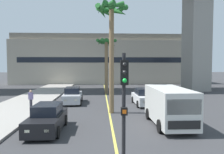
{
  "coord_description": "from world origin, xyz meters",
  "views": [
    {
      "loc": [
        -0.71,
        0.76,
        3.84
      ],
      "look_at": [
        0.0,
        14.0,
        3.09
      ],
      "focal_mm": 35.37,
      "sensor_mm": 36.0,
      "label": 1
    }
  ],
  "objects_px": {
    "delivery_van": "(169,105)",
    "car_queue_third": "(47,119)",
    "palm_tree_mid_median": "(106,51)",
    "palm_tree_near_median": "(112,24)",
    "car_queue_front": "(73,96)",
    "traffic_light_median_near": "(124,101)",
    "car_queue_second": "(144,97)",
    "pedestrian_near_crosswalk": "(31,99)"
  },
  "relations": [
    {
      "from": "traffic_light_median_near",
      "to": "pedestrian_near_crosswalk",
      "type": "bearing_deg",
      "value": 119.31
    },
    {
      "from": "pedestrian_near_crosswalk",
      "to": "car_queue_front",
      "type": "bearing_deg",
      "value": 52.39
    },
    {
      "from": "car_queue_front",
      "to": "traffic_light_median_near",
      "type": "height_order",
      "value": "traffic_light_median_near"
    },
    {
      "from": "car_queue_front",
      "to": "delivery_van",
      "type": "relative_size",
      "value": 0.79
    },
    {
      "from": "car_queue_front",
      "to": "car_queue_second",
      "type": "distance_m",
      "value": 7.01
    },
    {
      "from": "car_queue_second",
      "to": "car_queue_third",
      "type": "distance_m",
      "value": 10.67
    },
    {
      "from": "palm_tree_near_median",
      "to": "pedestrian_near_crosswalk",
      "type": "height_order",
      "value": "palm_tree_near_median"
    },
    {
      "from": "delivery_van",
      "to": "palm_tree_mid_median",
      "type": "bearing_deg",
      "value": 102.81
    },
    {
      "from": "car_queue_second",
      "to": "traffic_light_median_near",
      "type": "bearing_deg",
      "value": -103.82
    },
    {
      "from": "car_queue_third",
      "to": "pedestrian_near_crosswalk",
      "type": "bearing_deg",
      "value": 115.55
    },
    {
      "from": "car_queue_second",
      "to": "palm_tree_mid_median",
      "type": "height_order",
      "value": "palm_tree_mid_median"
    },
    {
      "from": "car_queue_third",
      "to": "palm_tree_mid_median",
      "type": "bearing_deg",
      "value": 76.6
    },
    {
      "from": "delivery_van",
      "to": "car_queue_front",
      "type": "bearing_deg",
      "value": 130.2
    },
    {
      "from": "palm_tree_mid_median",
      "to": "car_queue_front",
      "type": "bearing_deg",
      "value": -116.86
    },
    {
      "from": "car_queue_third",
      "to": "pedestrian_near_crosswalk",
      "type": "height_order",
      "value": "pedestrian_near_crosswalk"
    },
    {
      "from": "car_queue_third",
      "to": "palm_tree_mid_median",
      "type": "xyz_separation_m",
      "value": [
        3.87,
        16.25,
        4.91
      ]
    },
    {
      "from": "palm_tree_mid_median",
      "to": "pedestrian_near_crosswalk",
      "type": "distance_m",
      "value": 13.43
    },
    {
      "from": "palm_tree_mid_median",
      "to": "pedestrian_near_crosswalk",
      "type": "xyz_separation_m",
      "value": [
        -6.47,
        -10.81,
        -4.64
      ]
    },
    {
      "from": "car_queue_second",
      "to": "delivery_van",
      "type": "distance_m",
      "value": 7.06
    },
    {
      "from": "traffic_light_median_near",
      "to": "palm_tree_near_median",
      "type": "bearing_deg",
      "value": 89.15
    },
    {
      "from": "pedestrian_near_crosswalk",
      "to": "palm_tree_mid_median",
      "type": "bearing_deg",
      "value": 59.09
    },
    {
      "from": "palm_tree_mid_median",
      "to": "pedestrian_near_crosswalk",
      "type": "bearing_deg",
      "value": -120.91
    },
    {
      "from": "delivery_van",
      "to": "palm_tree_near_median",
      "type": "bearing_deg",
      "value": 132.5
    },
    {
      "from": "traffic_light_median_near",
      "to": "pedestrian_near_crosswalk",
      "type": "height_order",
      "value": "traffic_light_median_near"
    },
    {
      "from": "car_queue_front",
      "to": "car_queue_second",
      "type": "height_order",
      "value": "same"
    },
    {
      "from": "palm_tree_mid_median",
      "to": "palm_tree_near_median",
      "type": "bearing_deg",
      "value": -89.64
    },
    {
      "from": "car_queue_second",
      "to": "palm_tree_near_median",
      "type": "distance_m",
      "value": 7.8
    },
    {
      "from": "car_queue_second",
      "to": "pedestrian_near_crosswalk",
      "type": "xyz_separation_m",
      "value": [
        -9.79,
        -2.44,
        0.28
      ]
    },
    {
      "from": "car_queue_second",
      "to": "car_queue_third",
      "type": "relative_size",
      "value": 1.01
    },
    {
      "from": "delivery_van",
      "to": "car_queue_third",
      "type": "bearing_deg",
      "value": -173.38
    },
    {
      "from": "car_queue_third",
      "to": "palm_tree_mid_median",
      "type": "distance_m",
      "value": 17.42
    },
    {
      "from": "car_queue_second",
      "to": "car_queue_third",
      "type": "bearing_deg",
      "value": -132.36
    },
    {
      "from": "car_queue_front",
      "to": "car_queue_third",
      "type": "height_order",
      "value": "same"
    },
    {
      "from": "car_queue_third",
      "to": "palm_tree_near_median",
      "type": "distance_m",
      "value": 8.73
    },
    {
      "from": "pedestrian_near_crosswalk",
      "to": "car_queue_third",
      "type": "bearing_deg",
      "value": -64.45
    },
    {
      "from": "traffic_light_median_near",
      "to": "car_queue_third",
      "type": "bearing_deg",
      "value": 122.53
    },
    {
      "from": "car_queue_front",
      "to": "palm_tree_mid_median",
      "type": "xyz_separation_m",
      "value": [
        3.57,
        7.04,
        4.91
      ]
    },
    {
      "from": "car_queue_front",
      "to": "delivery_van",
      "type": "height_order",
      "value": "delivery_van"
    },
    {
      "from": "car_queue_third",
      "to": "palm_tree_near_median",
      "type": "relative_size",
      "value": 0.48
    },
    {
      "from": "car_queue_second",
      "to": "delivery_van",
      "type": "relative_size",
      "value": 0.79
    },
    {
      "from": "car_queue_third",
      "to": "palm_tree_mid_median",
      "type": "height_order",
      "value": "palm_tree_mid_median"
    },
    {
      "from": "car_queue_second",
      "to": "car_queue_third",
      "type": "height_order",
      "value": "same"
    }
  ]
}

